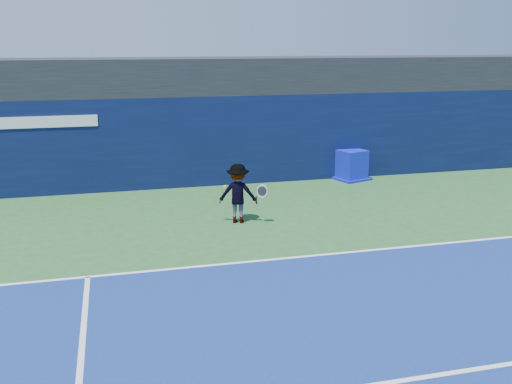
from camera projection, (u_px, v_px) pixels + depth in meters
ground at (372, 315)px, 10.20m from camera, size 80.00×80.00×0.00m
baseline at (315, 255)px, 13.01m from camera, size 24.00×0.10×0.01m
service_line at (432, 376)px, 8.32m from camera, size 24.00×0.10×0.01m
stadium_band at (235, 75)px, 20.05m from camera, size 36.00×3.00×1.20m
back_wall_assembly at (242, 138)px, 19.65m from camera, size 36.00×1.03×3.00m
equipment_cart at (351, 166)px, 20.15m from camera, size 1.38×1.38×1.05m
tennis_player at (238, 193)px, 15.25m from camera, size 1.32×0.87×1.61m
tennis_ball at (225, 186)px, 14.91m from camera, size 0.07×0.07×0.07m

